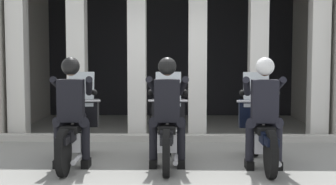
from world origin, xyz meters
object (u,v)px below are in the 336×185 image
(police_officer_left, at_px, (71,103))
(motorcycle_center, at_px, (168,130))
(police_officer_right, at_px, (264,103))
(motorcycle_left, at_px, (76,130))
(motorcycle_right, at_px, (260,131))
(police_officer_center, at_px, (167,103))

(police_officer_left, xyz_separation_m, motorcycle_center, (1.37, 0.31, -0.44))
(police_officer_right, bearing_deg, police_officer_left, -177.61)
(motorcycle_left, xyz_separation_m, motorcycle_right, (2.74, -0.04, 0.00))
(police_officer_left, height_order, motorcycle_right, police_officer_left)
(police_officer_center, bearing_deg, motorcycle_right, 16.63)
(motorcycle_center, height_order, police_officer_center, police_officer_center)
(motorcycle_center, height_order, motorcycle_right, same)
(motorcycle_right, bearing_deg, police_officer_left, -171.69)
(motorcycle_center, distance_m, police_officer_right, 1.48)
(police_officer_left, xyz_separation_m, police_officer_right, (2.74, -0.04, 0.00))
(motorcycle_center, bearing_deg, police_officer_right, -6.75)
(police_officer_left, distance_m, motorcycle_center, 1.47)
(motorcycle_center, distance_m, police_officer_center, 0.52)
(motorcycle_right, relative_size, police_officer_right, 1.29)
(motorcycle_center, xyz_separation_m, police_officer_center, (-0.00, -0.28, 0.44))
(police_officer_left, bearing_deg, motorcycle_left, 99.38)
(motorcycle_left, xyz_separation_m, police_officer_center, (1.37, -0.26, 0.44))
(motorcycle_center, xyz_separation_m, motorcycle_right, (1.37, -0.06, 0.00))
(motorcycle_center, bearing_deg, police_officer_center, -82.92)
(police_officer_right, bearing_deg, motorcycle_center, 169.04)
(motorcycle_left, height_order, motorcycle_center, same)
(motorcycle_left, distance_m, motorcycle_right, 2.74)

